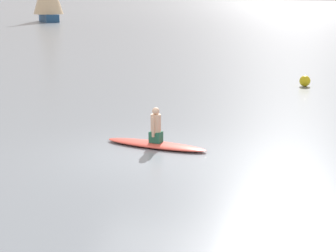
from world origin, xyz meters
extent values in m
plane|color=gray|center=(0.00, 0.00, 0.00)|extent=(400.00, 400.00, 0.00)
ellipsoid|color=#D84C3F|center=(-0.03, 0.80, 0.06)|extent=(2.85, 1.02, 0.12)
cube|color=#26664C|center=(-0.03, 0.80, 0.26)|extent=(0.33, 0.28, 0.28)
cylinder|color=#D6AD8E|center=(-0.03, 0.80, 0.62)|extent=(0.30, 0.30, 0.47)
sphere|color=#D6AD8E|center=(-0.03, 0.80, 0.94)|extent=(0.19, 0.19, 0.19)
cylinder|color=#D6AD8E|center=(-0.01, 0.96, 0.56)|extent=(0.09, 0.09, 0.52)
cylinder|color=#D6AD8E|center=(-0.05, 0.64, 0.56)|extent=(0.09, 0.09, 0.52)
cube|color=navy|center=(-31.23, 52.81, 0.47)|extent=(4.49, 5.02, 0.94)
sphere|color=yellow|center=(2.85, 11.72, 0.23)|extent=(0.46, 0.46, 0.46)
camera|label=1|loc=(4.56, -12.95, 3.95)|focal=62.74mm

